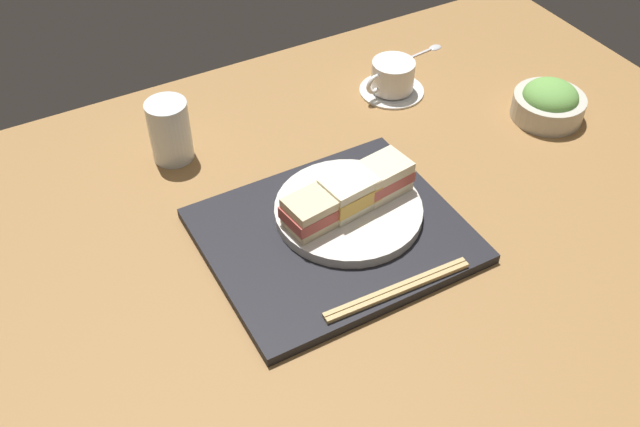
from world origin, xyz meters
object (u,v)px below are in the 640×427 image
sandwich_far (383,177)px  teaspoon (431,48)px  chopsticks_pair (398,290)px  coffee_cup (392,78)px  drinking_glass (170,131)px  sandwich_near (314,212)px  sandwich_middle (349,193)px  sandwich_plate (348,210)px  salad_bowl (549,102)px

sandwich_far → teaspoon: (33.71, 34.21, -5.44)cm
chopsticks_pair → coffee_cup: bearing=57.8°
drinking_glass → sandwich_near: bearing=-68.6°
sandwich_middle → chopsticks_pair: size_ratio=0.39×
drinking_glass → teaspoon: size_ratio=1.10×
sandwich_plate → chopsticks_pair: (-1.85, -16.29, -0.47)cm
sandwich_middle → coffee_cup: size_ratio=0.69×
sandwich_middle → sandwich_far: bearing=7.0°
sandwich_near → sandwich_far: (12.75, 1.57, 0.17)cm
chopsticks_pair → drinking_glass: bearing=109.6°
sandwich_far → salad_bowl: (38.53, 5.43, -2.75)cm
sandwich_middle → drinking_glass: bearing=122.3°
sandwich_plate → sandwich_near: size_ratio=2.49×
salad_bowl → sandwich_middle: bearing=-172.1°
coffee_cup → salad_bowl: bearing=-45.1°
sandwich_middle → chopsticks_pair: (-1.85, -16.29, -3.92)cm
coffee_cup → drinking_glass: (-42.47, 1.52, 2.45)cm
sandwich_far → chopsticks_pair: size_ratio=0.39×
sandwich_far → sandwich_plate: bearing=-173.0°
salad_bowl → sandwich_far: bearing=-172.0°
teaspoon → chopsticks_pair: bearing=-129.3°
coffee_cup → sandwich_plate: bearing=-133.5°
sandwich_far → salad_bowl: 39.01cm
sandwich_far → coffee_cup: (18.55, 25.48, -2.88)cm
salad_bowl → coffee_cup: 28.31cm
sandwich_far → coffee_cup: size_ratio=0.70×
sandwich_near → salad_bowl: size_ratio=0.71×
sandwich_near → chopsticks_pair: bearing=-73.7°
chopsticks_pair → sandwich_far: bearing=64.3°
sandwich_near → chopsticks_pair: (4.52, -15.50, -3.68)cm
salad_bowl → coffee_cup: size_ratio=1.01×
sandwich_plate → chopsticks_pair: size_ratio=1.00×
sandwich_plate → teaspoon: sandwich_plate is taller
chopsticks_pair → sandwich_near: bearing=106.3°
salad_bowl → teaspoon: size_ratio=1.30×
sandwich_far → teaspoon: bearing=45.4°
sandwich_plate → chopsticks_pair: 16.40cm
coffee_cup → teaspoon: size_ratio=1.28×
sandwich_plate → drinking_glass: size_ratio=2.08×
drinking_glass → teaspoon: bearing=7.1°
sandwich_near → sandwich_far: bearing=7.0°
sandwich_middle → sandwich_plate: bearing=-90.0°
sandwich_near → salad_bowl: bearing=7.8°
sandwich_middle → coffee_cup: sandwich_middle is taller
sandwich_middle → sandwich_far: 6.42cm
sandwich_plate → coffee_cup: coffee_cup is taller
sandwich_plate → sandwich_far: size_ratio=2.54×
coffee_cup → teaspoon: (15.16, 8.73, -2.56)cm
sandwich_middle → teaspoon: sandwich_middle is taller
salad_bowl → coffee_cup: salad_bowl is taller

